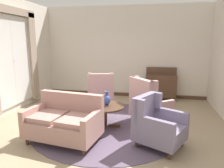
{
  "coord_description": "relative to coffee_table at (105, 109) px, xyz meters",
  "views": [
    {
      "loc": [
        1.06,
        -4.33,
        1.97
      ],
      "look_at": [
        0.08,
        0.49,
        0.97
      ],
      "focal_mm": 33.56,
      "sensor_mm": 36.0,
      "label": 1
    }
  ],
  "objects": [
    {
      "name": "coffee_table",
      "position": [
        0.0,
        0.0,
        0.0
      ],
      "size": [
        0.91,
        0.91,
        0.53
      ],
      "color": "#4C3323",
      "rests_on": "ground"
    },
    {
      "name": "window_with_curtains",
      "position": [
        -2.78,
        0.71,
        1.16
      ],
      "size": [
        0.12,
        2.16,
        2.77
      ],
      "color": "silver"
    },
    {
      "name": "area_rug",
      "position": [
        0.02,
        0.13,
        -0.43
      ],
      "size": [
        3.55,
        3.55,
        0.01
      ],
      "primitive_type": "cylinder",
      "color": "#5B4C60",
      "rests_on": "ground"
    },
    {
      "name": "porcelain_vase",
      "position": [
        0.04,
        0.01,
        0.23
      ],
      "size": [
        0.18,
        0.18,
        0.34
      ],
      "color": "#384C93",
      "rests_on": "coffee_table"
    },
    {
      "name": "armchair_beside_settee",
      "position": [
        0.96,
        0.52,
        0.03
      ],
      "size": [
        1.13,
        1.13,
        1.12
      ],
      "rotation": [
        0.0,
        0.0,
        2.25
      ],
      "color": "tan",
      "rests_on": "ground"
    },
    {
      "name": "armchair_far_left",
      "position": [
        1.17,
        -0.67,
        -0.01
      ],
      "size": [
        1.08,
        1.04,
        0.96
      ],
      "rotation": [
        0.0,
        0.0,
        7.38
      ],
      "color": "slate",
      "rests_on": "ground"
    },
    {
      "name": "sideboard",
      "position": [
        1.32,
        2.68,
        0.06
      ],
      "size": [
        1.02,
        0.39,
        1.1
      ],
      "color": "#4C3323",
      "rests_on": "ground"
    },
    {
      "name": "wall_back",
      "position": [
        0.02,
        2.98,
        1.16
      ],
      "size": [
        5.96,
        0.08,
        3.2
      ],
      "primitive_type": "cube",
      "color": "silver",
      "rests_on": "ground"
    },
    {
      "name": "baseboard_back",
      "position": [
        0.02,
        2.92,
        -0.38
      ],
      "size": [
        5.8,
        0.03,
        0.12
      ],
      "primitive_type": "cube",
      "color": "#4C3323",
      "rests_on": "ground"
    },
    {
      "name": "settee",
      "position": [
        -0.63,
        -0.84,
        -0.03
      ],
      "size": [
        1.53,
        1.03,
        0.94
      ],
      "rotation": [
        0.0,
        0.0,
        -0.14
      ],
      "color": "tan",
      "rests_on": "ground"
    },
    {
      "name": "armchair_near_window",
      "position": [
        -0.44,
        1.36,
        0.02
      ],
      "size": [
        0.9,
        0.98,
        1.09
      ],
      "rotation": [
        0.0,
        0.0,
        3.37
      ],
      "color": "tan",
      "rests_on": "ground"
    },
    {
      "name": "ground",
      "position": [
        0.02,
        -0.17,
        -0.44
      ],
      "size": [
        8.81,
        8.81,
        0.0
      ],
      "primitive_type": "plane",
      "color": "#9E896B"
    },
    {
      "name": "wall_left",
      "position": [
        -2.88,
        0.78,
        1.16
      ],
      "size": [
        0.08,
        4.41,
        3.2
      ],
      "primitive_type": "cube",
      "color": "silver",
      "rests_on": "ground"
    }
  ]
}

